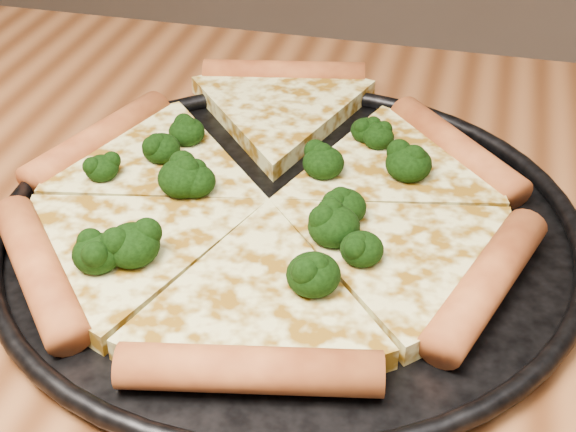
# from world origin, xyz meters

# --- Properties ---
(pizza_pan) EXTENTS (0.38, 0.38, 0.02)m
(pizza_pan) POSITION_xyz_m (0.10, 0.13, 0.76)
(pizza_pan) COLOR black
(pizza_pan) RESTS_ON dining_table
(pizza) EXTENTS (0.35, 0.39, 0.03)m
(pizza) POSITION_xyz_m (0.08, 0.15, 0.77)
(pizza) COLOR #E1DE8A
(pizza) RESTS_ON pizza_pan
(broccoli_florets) EXTENTS (0.23, 0.21, 0.02)m
(broccoli_florets) POSITION_xyz_m (0.08, 0.13, 0.78)
(broccoli_florets) COLOR black
(broccoli_florets) RESTS_ON pizza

